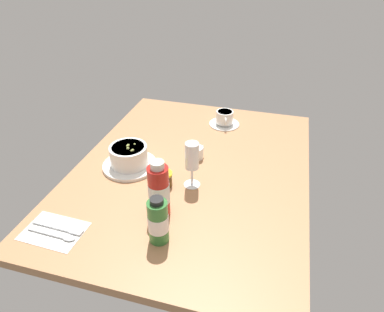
# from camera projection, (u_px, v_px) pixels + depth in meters

# --- Properties ---
(ground_plane) EXTENTS (1.10, 0.84, 0.03)m
(ground_plane) POSITION_uv_depth(u_px,v_px,m) (191.00, 172.00, 1.29)
(ground_plane) COLOR #A8754C
(porridge_bowl) EXTENTS (0.20, 0.20, 0.09)m
(porridge_bowl) POSITION_uv_depth(u_px,v_px,m) (129.00, 157.00, 1.27)
(porridge_bowl) COLOR white
(porridge_bowl) RESTS_ON ground_plane
(cutlery_setting) EXTENTS (0.13, 0.18, 0.01)m
(cutlery_setting) POSITION_uv_depth(u_px,v_px,m) (55.00, 231.00, 1.01)
(cutlery_setting) COLOR white
(cutlery_setting) RESTS_ON ground_plane
(coffee_cup) EXTENTS (0.14, 0.14, 0.07)m
(coffee_cup) POSITION_uv_depth(u_px,v_px,m) (225.00, 119.00, 1.56)
(coffee_cup) COLOR white
(coffee_cup) RESTS_ON ground_plane
(creamer_jug) EXTENTS (0.06, 0.05, 0.05)m
(creamer_jug) POSITION_uv_depth(u_px,v_px,m) (198.00, 153.00, 1.32)
(creamer_jug) COLOR white
(creamer_jug) RESTS_ON ground_plane
(wine_glass) EXTENTS (0.06, 0.06, 0.17)m
(wine_glass) POSITION_uv_depth(u_px,v_px,m) (192.00, 158.00, 1.14)
(wine_glass) COLOR white
(wine_glass) RESTS_ON ground_plane
(jam_jar) EXTENTS (0.05, 0.05, 0.05)m
(jam_jar) POSITION_uv_depth(u_px,v_px,m) (164.00, 179.00, 1.18)
(jam_jar) COLOR #4B2E0E
(jam_jar) RESTS_ON ground_plane
(sauce_bottle_red) EXTENTS (0.06, 0.06, 0.19)m
(sauce_bottle_red) POSITION_uv_depth(u_px,v_px,m) (159.00, 191.00, 1.03)
(sauce_bottle_red) COLOR #B21E19
(sauce_bottle_red) RESTS_ON ground_plane
(sauce_bottle_green) EXTENTS (0.06, 0.06, 0.15)m
(sauce_bottle_green) POSITION_uv_depth(u_px,v_px,m) (158.00, 221.00, 0.95)
(sauce_bottle_green) COLOR #337233
(sauce_bottle_green) RESTS_ON ground_plane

